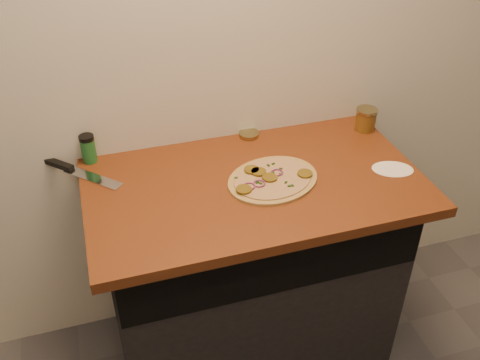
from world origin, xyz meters
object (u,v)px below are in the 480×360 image
object	(u,v)px
salsa_jar	(366,119)
spice_shaker	(88,149)
pizza	(272,179)
chefs_knife	(74,171)

from	to	relation	value
salsa_jar	spice_shaker	world-z (taller)	spice_shaker
pizza	chefs_knife	xyz separation A→B (m)	(-0.67, 0.27, -0.00)
pizza	salsa_jar	world-z (taller)	salsa_jar
chefs_knife	salsa_jar	bearing A→B (deg)	-1.45
chefs_knife	salsa_jar	world-z (taller)	salsa_jar
spice_shaker	pizza	bearing A→B (deg)	-27.94
chefs_knife	salsa_jar	distance (m)	1.16
pizza	chefs_knife	bearing A→B (deg)	158.36
chefs_knife	spice_shaker	xyz separation A→B (m)	(0.06, 0.06, 0.05)
salsa_jar	spice_shaker	distance (m)	1.10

